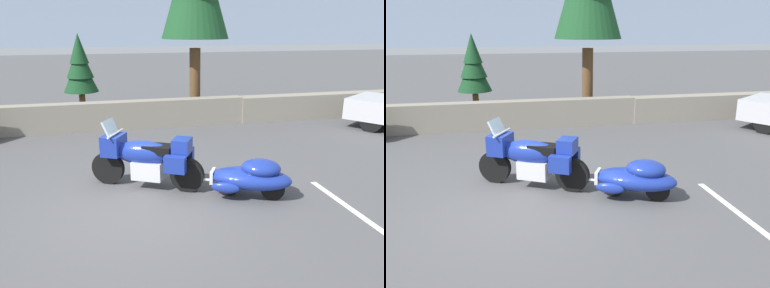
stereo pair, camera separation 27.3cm
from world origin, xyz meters
TOP-DOWN VIEW (x-y plane):
  - ground_plane at (0.00, 0.00)m, footprint 80.00×80.00m
  - stone_guard_wall at (-0.30, 5.64)m, footprint 24.00×0.60m
  - distant_ridgeline at (0.00, 95.68)m, footprint 240.00×80.00m
  - touring_motorcycle at (0.28, 0.87)m, footprint 2.11×1.37m
  - car_shaped_trailer at (2.10, -0.09)m, footprint 2.12×1.35m
  - pine_tree_secondary at (-1.05, 7.40)m, footprint 1.15×1.15m
  - parking_stripe_marker at (3.63, -1.50)m, footprint 0.12×3.60m

SIDE VIEW (x-z plane):
  - ground_plane at x=0.00m, z-range 0.00..0.00m
  - parking_stripe_marker at x=3.63m, z-range 0.00..0.01m
  - car_shaped_trailer at x=2.10m, z-range 0.03..0.79m
  - stone_guard_wall at x=-0.30m, z-range -0.02..0.89m
  - touring_motorcycle at x=0.28m, z-range -0.04..1.29m
  - pine_tree_secondary at x=-1.05m, z-range 0.36..3.21m
  - distant_ridgeline at x=0.00m, z-range 0.00..16.00m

